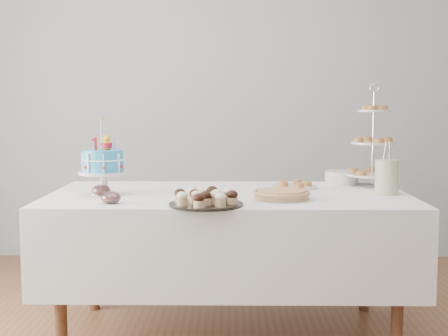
{
  "coord_description": "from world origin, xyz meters",
  "views": [
    {
      "loc": [
        0.01,
        -3.01,
        1.26
      ],
      "look_at": [
        -0.03,
        0.3,
        0.91
      ],
      "focal_mm": 50.0,
      "sensor_mm": 36.0,
      "label": 1
    }
  ],
  "objects_px": {
    "cupcake_tray": "(206,197)",
    "table": "(229,235)",
    "birthday_cake": "(104,174)",
    "tiered_stand": "(373,144)",
    "jam_bowl_b": "(101,190)",
    "pie": "(281,194)",
    "pastry_plate": "(294,185)",
    "utensil_pitcher": "(387,176)",
    "plate_stack": "(342,177)",
    "jam_bowl_a": "(111,198)"
  },
  "relations": [
    {
      "from": "pie",
      "to": "plate_stack",
      "type": "xyz_separation_m",
      "value": [
        0.41,
        0.6,
        0.01
      ]
    },
    {
      "from": "table",
      "to": "utensil_pitcher",
      "type": "xyz_separation_m",
      "value": [
        0.84,
        -0.02,
        0.33
      ]
    },
    {
      "from": "plate_stack",
      "to": "pastry_plate",
      "type": "height_order",
      "value": "plate_stack"
    },
    {
      "from": "cupcake_tray",
      "to": "pie",
      "type": "xyz_separation_m",
      "value": [
        0.37,
        0.2,
        -0.01
      ]
    },
    {
      "from": "cupcake_tray",
      "to": "plate_stack",
      "type": "relative_size",
      "value": 1.78
    },
    {
      "from": "table",
      "to": "pie",
      "type": "distance_m",
      "value": 0.42
    },
    {
      "from": "birthday_cake",
      "to": "cupcake_tray",
      "type": "distance_m",
      "value": 0.66
    },
    {
      "from": "pastry_plate",
      "to": "tiered_stand",
      "type": "bearing_deg",
      "value": 12.43
    },
    {
      "from": "cupcake_tray",
      "to": "table",
      "type": "bearing_deg",
      "value": 75.05
    },
    {
      "from": "table",
      "to": "pie",
      "type": "xyz_separation_m",
      "value": [
        0.27,
        -0.2,
        0.25
      ]
    },
    {
      "from": "utensil_pitcher",
      "to": "table",
      "type": "bearing_deg",
      "value": -158.76
    },
    {
      "from": "cupcake_tray",
      "to": "plate_stack",
      "type": "xyz_separation_m",
      "value": [
        0.78,
        0.8,
        -0.0
      ]
    },
    {
      "from": "birthday_cake",
      "to": "pie",
      "type": "xyz_separation_m",
      "value": [
        0.93,
        -0.15,
        -0.08
      ]
    },
    {
      "from": "birthday_cake",
      "to": "pastry_plate",
      "type": "height_order",
      "value": "birthday_cake"
    },
    {
      "from": "table",
      "to": "birthday_cake",
      "type": "xyz_separation_m",
      "value": [
        -0.66,
        -0.05,
        0.34
      ]
    },
    {
      "from": "pie",
      "to": "jam_bowl_b",
      "type": "relative_size",
      "value": 3.0
    },
    {
      "from": "cupcake_tray",
      "to": "utensil_pitcher",
      "type": "distance_m",
      "value": 1.02
    },
    {
      "from": "pastry_plate",
      "to": "utensil_pitcher",
      "type": "relative_size",
      "value": 0.93
    },
    {
      "from": "tiered_stand",
      "to": "utensil_pitcher",
      "type": "relative_size",
      "value": 2.12
    },
    {
      "from": "birthday_cake",
      "to": "plate_stack",
      "type": "relative_size",
      "value": 2.04
    },
    {
      "from": "birthday_cake",
      "to": "jam_bowl_b",
      "type": "relative_size",
      "value": 4.14
    },
    {
      "from": "tiered_stand",
      "to": "jam_bowl_b",
      "type": "relative_size",
      "value": 6.08
    },
    {
      "from": "birthday_cake",
      "to": "utensil_pitcher",
      "type": "height_order",
      "value": "birthday_cake"
    },
    {
      "from": "table",
      "to": "jam_bowl_a",
      "type": "relative_size",
      "value": 19.94
    },
    {
      "from": "birthday_cake",
      "to": "plate_stack",
      "type": "bearing_deg",
      "value": 6.47
    },
    {
      "from": "table",
      "to": "jam_bowl_a",
      "type": "distance_m",
      "value": 0.71
    },
    {
      "from": "birthday_cake",
      "to": "pie",
      "type": "relative_size",
      "value": 1.38
    },
    {
      "from": "table",
      "to": "jam_bowl_b",
      "type": "distance_m",
      "value": 0.72
    },
    {
      "from": "table",
      "to": "pie",
      "type": "relative_size",
      "value": 6.54
    },
    {
      "from": "tiered_stand",
      "to": "pastry_plate",
      "type": "xyz_separation_m",
      "value": [
        -0.47,
        -0.1,
        -0.23
      ]
    },
    {
      "from": "cupcake_tray",
      "to": "jam_bowl_a",
      "type": "relative_size",
      "value": 3.68
    },
    {
      "from": "pie",
      "to": "jam_bowl_a",
      "type": "height_order",
      "value": "jam_bowl_a"
    },
    {
      "from": "table",
      "to": "plate_stack",
      "type": "bearing_deg",
      "value": 30.66
    },
    {
      "from": "jam_bowl_a",
      "to": "jam_bowl_b",
      "type": "height_order",
      "value": "same"
    },
    {
      "from": "table",
      "to": "utensil_pitcher",
      "type": "relative_size",
      "value": 6.84
    },
    {
      "from": "pie",
      "to": "pastry_plate",
      "type": "relative_size",
      "value": 1.13
    },
    {
      "from": "tiered_stand",
      "to": "utensil_pitcher",
      "type": "bearing_deg",
      "value": -89.78
    },
    {
      "from": "cupcake_tray",
      "to": "pie",
      "type": "distance_m",
      "value": 0.42
    },
    {
      "from": "pie",
      "to": "utensil_pitcher",
      "type": "distance_m",
      "value": 0.61
    },
    {
      "from": "table",
      "to": "cupcake_tray",
      "type": "xyz_separation_m",
      "value": [
        -0.11,
        -0.4,
        0.27
      ]
    },
    {
      "from": "plate_stack",
      "to": "jam_bowl_b",
      "type": "distance_m",
      "value": 1.43
    },
    {
      "from": "table",
      "to": "jam_bowl_b",
      "type": "relative_size",
      "value": 19.61
    },
    {
      "from": "birthday_cake",
      "to": "tiered_stand",
      "type": "height_order",
      "value": "tiered_stand"
    },
    {
      "from": "plate_stack",
      "to": "jam_bowl_a",
      "type": "bearing_deg",
      "value": -149.09
    },
    {
      "from": "tiered_stand",
      "to": "plate_stack",
      "type": "distance_m",
      "value": 0.28
    },
    {
      "from": "jam_bowl_a",
      "to": "jam_bowl_b",
      "type": "relative_size",
      "value": 0.98
    },
    {
      "from": "pie",
      "to": "jam_bowl_a",
      "type": "distance_m",
      "value": 0.85
    },
    {
      "from": "birthday_cake",
      "to": "pastry_plate",
      "type": "bearing_deg",
      "value": 2.07
    },
    {
      "from": "table",
      "to": "cupcake_tray",
      "type": "bearing_deg",
      "value": -104.95
    },
    {
      "from": "cupcake_tray",
      "to": "jam_bowl_b",
      "type": "height_order",
      "value": "cupcake_tray"
    }
  ]
}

